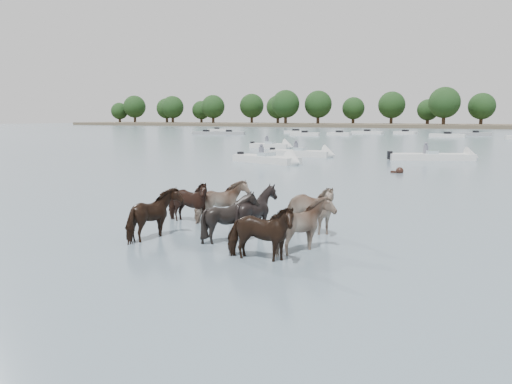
% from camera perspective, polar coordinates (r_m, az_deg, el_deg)
% --- Properties ---
extents(ground, '(400.00, 400.00, 0.00)m').
position_cam_1_polar(ground, '(15.33, -9.70, -3.76)').
color(ground, slate).
rests_on(ground, ground).
extents(shoreline, '(160.00, 30.00, 1.00)m').
position_cam_1_polar(shoreline, '(180.22, 1.56, 7.58)').
color(shoreline, '#4C4233').
rests_on(shoreline, ground).
extents(pony_herd, '(6.03, 4.50, 1.51)m').
position_cam_1_polar(pony_herd, '(13.58, -1.91, -2.63)').
color(pony_herd, black).
rests_on(pony_herd, ground).
extents(swimming_pony, '(0.72, 0.44, 0.44)m').
position_cam_1_polar(swimming_pony, '(30.40, 15.73, 2.26)').
color(swimming_pony, black).
rests_on(swimming_pony, ground).
extents(motorboat_a, '(5.67, 1.73, 1.92)m').
position_cam_1_polar(motorboat_a, '(41.66, 5.98, 4.29)').
color(motorboat_a, silver).
rests_on(motorboat_a, ground).
extents(motorboat_b, '(5.91, 3.17, 1.92)m').
position_cam_1_polar(motorboat_b, '(35.37, 2.09, 3.60)').
color(motorboat_b, silver).
rests_on(motorboat_b, ground).
extents(motorboat_c, '(6.65, 4.16, 1.92)m').
position_cam_1_polar(motorboat_c, '(40.56, 20.17, 3.70)').
color(motorboat_c, silver).
rests_on(motorboat_c, ground).
extents(motorboat_f, '(4.71, 1.91, 1.92)m').
position_cam_1_polar(motorboat_f, '(52.30, 2.33, 5.17)').
color(motorboat_f, silver).
rests_on(motorboat_f, ground).
extents(distant_flotilla, '(105.84, 28.89, 0.93)m').
position_cam_1_polar(distant_flotilla, '(89.70, 22.37, 5.93)').
color(distant_flotilla, silver).
rests_on(distant_flotilla, ground).
extents(treeline, '(144.76, 23.59, 11.97)m').
position_cam_1_polar(treeline, '(181.07, 1.65, 9.57)').
color(treeline, '#382619').
rests_on(treeline, ground).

